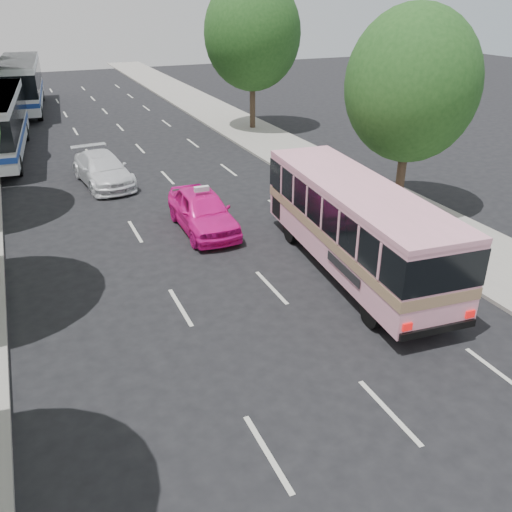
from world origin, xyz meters
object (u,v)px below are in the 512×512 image
white_pickup (103,169)px  tour_coach_rear (21,80)px  pink_taxi (203,211)px  pink_bus (355,219)px

white_pickup → tour_coach_rear: bearing=90.8°
white_pickup → pink_taxi: bearing=-76.5°
pink_taxi → tour_coach_rear: 28.17m
pink_bus → pink_taxi: size_ratio=2.05×
pink_taxi → white_pickup: 7.55m
pink_taxi → tour_coach_rear: size_ratio=0.36×
pink_taxi → pink_bus: bearing=-56.3°
pink_taxi → tour_coach_rear: tour_coach_rear is taller
pink_bus → pink_taxi: (-3.32, 5.14, -1.04)m
pink_taxi → tour_coach_rear: (-5.04, 27.68, 1.45)m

